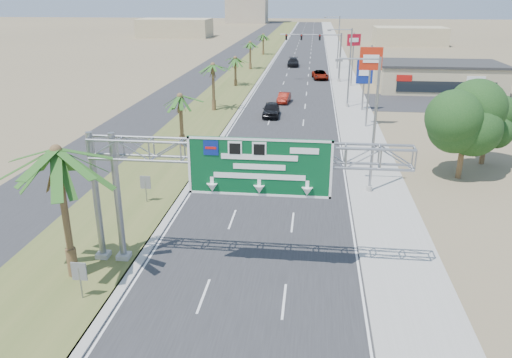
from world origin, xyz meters
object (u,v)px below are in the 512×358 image
object	(u,v)px
car_right_lane	(320,75)
car_mid_lane	(284,98)
car_left_lane	(271,110)
sign_gantry	(230,162)
pole_sign_blue	(365,73)
pole_sign_red_near	(371,63)
store_building	(439,77)
palm_near	(56,152)
signal_mast	(328,53)
pole_sign_red_far	(354,44)
car_far	(293,62)

from	to	relation	value
car_right_lane	car_mid_lane	bearing A→B (deg)	-110.60
car_left_lane	sign_gantry	bearing A→B (deg)	-90.36
car_left_lane	pole_sign_blue	distance (m)	12.76
car_left_lane	pole_sign_red_near	size ratio (longest dim) A/B	0.55
store_building	car_right_lane	bearing A→B (deg)	153.82
palm_near	store_building	size ratio (longest dim) A/B	0.46
sign_gantry	signal_mast	bearing A→B (deg)	84.26
sign_gantry	pole_sign_red_far	world-z (taller)	pole_sign_red_far
sign_gantry	car_right_lane	size ratio (longest dim) A/B	3.14
store_building	pole_sign_blue	bearing A→B (deg)	-128.88
sign_gantry	car_right_lane	xyz separation A→B (m)	(5.12, 64.89, -5.32)
signal_mast	store_building	world-z (taller)	signal_mast
pole_sign_red_near	pole_sign_red_far	distance (m)	26.50
palm_near	pole_sign_red_near	distance (m)	38.37
sign_gantry	pole_sign_red_far	distance (m)	59.21
sign_gantry	palm_near	bearing A→B (deg)	-166.68
signal_mast	car_right_lane	world-z (taller)	signal_mast
car_far	pole_sign_red_far	xyz separation A→B (m)	(10.37, -22.44, 5.78)
palm_near	pole_sign_blue	xyz separation A→B (m)	(18.47, 42.21, -2.15)
car_mid_lane	pole_sign_red_near	bearing A→B (deg)	-45.94
signal_mast	car_right_lane	xyz separation A→B (m)	(-1.12, 2.85, -4.11)
store_building	car_left_lane	distance (m)	31.45
car_mid_lane	car_far	distance (m)	36.65
pole_sign_red_far	car_mid_lane	bearing A→B (deg)	-125.03
palm_near	car_mid_lane	world-z (taller)	palm_near
sign_gantry	pole_sign_red_near	bearing A→B (deg)	72.47
palm_near	pole_sign_blue	size ratio (longest dim) A/B	1.25
signal_mast	store_building	distance (m)	18.08
signal_mast	car_far	xyz separation A→B (m)	(-6.54, 18.74, -4.04)
pole_sign_blue	car_left_lane	bearing A→B (deg)	-158.24
car_far	sign_gantry	bearing A→B (deg)	-90.98
sign_gantry	car_far	bearing A→B (deg)	90.22
palm_near	pole_sign_red_far	world-z (taller)	pole_sign_red_far
signal_mast	car_right_lane	distance (m)	5.12
car_mid_lane	pole_sign_blue	world-z (taller)	pole_sign_blue
store_building	car_far	size ratio (longest dim) A/B	3.22
car_right_lane	pole_sign_red_far	world-z (taller)	pole_sign_red_far
palm_near	store_building	bearing A→B (deg)	61.72
store_building	pole_sign_red_far	size ratio (longest dim) A/B	2.16
car_far	pole_sign_red_near	world-z (taller)	pole_sign_red_near
store_building	pole_sign_red_near	size ratio (longest dim) A/B	2.01
pole_sign_red_far	pole_sign_blue	bearing A→B (deg)	-89.14
signal_mast	car_far	size ratio (longest dim) A/B	1.84
car_far	pole_sign_blue	bearing A→B (deg)	-76.48
car_mid_lane	store_building	bearing A→B (deg)	32.52
signal_mast	pole_sign_red_far	xyz separation A→B (m)	(3.83, -3.70, 1.74)
sign_gantry	pole_sign_blue	world-z (taller)	sign_gantry
car_right_lane	palm_near	bearing A→B (deg)	-108.25
signal_mast	pole_sign_red_near	world-z (taller)	pole_sign_red_near
car_right_lane	pole_sign_red_near	xyz separation A→B (m)	(4.94, -33.04, 6.29)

